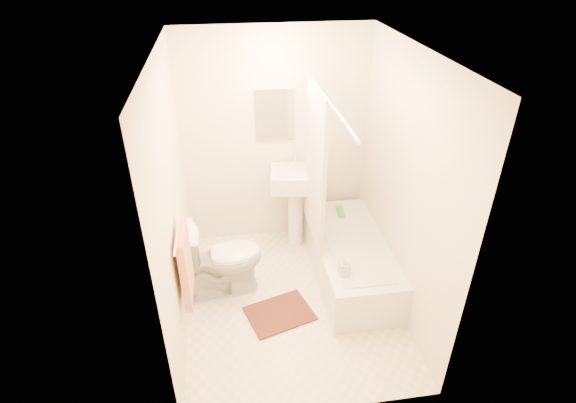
{
  "coord_description": "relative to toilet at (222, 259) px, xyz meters",
  "views": [
    {
      "loc": [
        -0.52,
        -3.26,
        3.13
      ],
      "look_at": [
        0.0,
        0.25,
        1.0
      ],
      "focal_mm": 28.0,
      "sensor_mm": 36.0,
      "label": 1
    }
  ],
  "objects": [
    {
      "name": "floor",
      "position": [
        0.65,
        -0.27,
        -0.4
      ],
      "size": [
        2.4,
        2.4,
        0.0
      ],
      "primitive_type": "plane",
      "color": "beige",
      "rests_on": "ground"
    },
    {
      "name": "ceiling",
      "position": [
        0.65,
        -0.27,
        2.0
      ],
      "size": [
        2.4,
        2.4,
        0.0
      ],
      "primitive_type": "plane",
      "color": "white",
      "rests_on": "ground"
    },
    {
      "name": "wall_back",
      "position": [
        0.65,
        0.93,
        0.8
      ],
      "size": [
        2.0,
        0.02,
        2.4
      ],
      "primitive_type": "cube",
      "color": "beige",
      "rests_on": "ground"
    },
    {
      "name": "wall_left",
      "position": [
        -0.35,
        -0.27,
        0.8
      ],
      "size": [
        0.02,
        2.4,
        2.4
      ],
      "primitive_type": "cube",
      "color": "beige",
      "rests_on": "ground"
    },
    {
      "name": "wall_right",
      "position": [
        1.65,
        -0.27,
        0.8
      ],
      "size": [
        0.02,
        2.4,
        2.4
      ],
      "primitive_type": "cube",
      "color": "beige",
      "rests_on": "ground"
    },
    {
      "name": "mirror",
      "position": [
        0.65,
        0.91,
        1.1
      ],
      "size": [
        0.4,
        0.03,
        0.55
      ],
      "primitive_type": "cube",
      "color": "white",
      "rests_on": "wall_back"
    },
    {
      "name": "curtain_rod",
      "position": [
        0.95,
        -0.17,
        1.6
      ],
      "size": [
        0.03,
        1.7,
        0.03
      ],
      "primitive_type": "cylinder",
      "rotation": [
        1.57,
        0.0,
        0.0
      ],
      "color": "silver",
      "rests_on": "wall_back"
    },
    {
      "name": "shower_curtain",
      "position": [
        0.95,
        0.23,
        0.82
      ],
      "size": [
        0.04,
        0.8,
        1.55
      ],
      "primitive_type": "cube",
      "color": "silver",
      "rests_on": "curtain_rod"
    },
    {
      "name": "towel_bar",
      "position": [
        -0.31,
        -0.52,
        0.7
      ],
      "size": [
        0.02,
        0.6,
        0.02
      ],
      "primitive_type": "cylinder",
      "rotation": [
        1.57,
        0.0,
        0.0
      ],
      "color": "silver",
      "rests_on": "wall_left"
    },
    {
      "name": "towel",
      "position": [
        -0.28,
        -0.52,
        0.38
      ],
      "size": [
        0.06,
        0.45,
        0.66
      ],
      "primitive_type": "cube",
      "color": "#CC7266",
      "rests_on": "towel_bar"
    },
    {
      "name": "toilet_paper",
      "position": [
        -0.28,
        -0.15,
        0.3
      ],
      "size": [
        0.11,
        0.12,
        0.12
      ],
      "primitive_type": "cylinder",
      "rotation": [
        0.0,
        1.57,
        0.0
      ],
      "color": "white",
      "rests_on": "wall_left"
    },
    {
      "name": "toilet",
      "position": [
        0.0,
        0.0,
        0.0
      ],
      "size": [
        0.87,
        0.57,
        0.79
      ],
      "primitive_type": "imported",
      "rotation": [
        0.0,
        0.0,
        1.73
      ],
      "color": "white",
      "rests_on": "floor"
    },
    {
      "name": "sink",
      "position": [
        0.84,
        0.68,
        0.12
      ],
      "size": [
        0.59,
        0.5,
        1.04
      ],
      "primitive_type": null,
      "rotation": [
        0.0,
        0.0,
        -0.14
      ],
      "color": "white",
      "rests_on": "floor"
    },
    {
      "name": "bathtub",
      "position": [
        1.31,
        0.03,
        -0.17
      ],
      "size": [
        0.69,
        1.59,
        0.45
      ],
      "primitive_type": null,
      "color": "silver",
      "rests_on": "floor"
    },
    {
      "name": "bath_mat",
      "position": [
        0.51,
        -0.43,
        -0.39
      ],
      "size": [
        0.7,
        0.6,
        0.02
      ],
      "primitive_type": "cube",
      "rotation": [
        0.0,
        0.0,
        0.3
      ],
      "color": "#49281E",
      "rests_on": "floor"
    },
    {
      "name": "soap_bottle",
      "position": [
        1.1,
        -0.47,
        0.15
      ],
      "size": [
        0.09,
        0.1,
        0.2
      ],
      "primitive_type": "imported",
      "rotation": [
        0.0,
        0.0,
        0.07
      ],
      "color": "white",
      "rests_on": "bathtub"
    },
    {
      "name": "scrub_brush",
      "position": [
        1.33,
        0.56,
        0.07
      ],
      "size": [
        0.09,
        0.23,
        0.04
      ],
      "primitive_type": "cube",
      "rotation": [
        0.0,
        0.0,
        -0.1
      ],
      "color": "#3FA154",
      "rests_on": "bathtub"
    }
  ]
}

